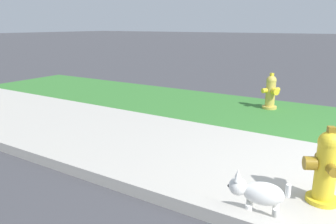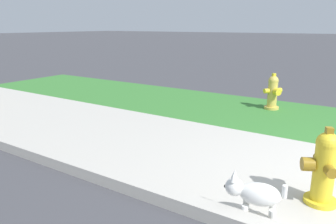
% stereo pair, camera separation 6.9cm
% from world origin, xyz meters
% --- Properties ---
extents(fire_hydrant_by_grass_verge, '(0.33, 0.33, 0.67)m').
position_xyz_m(fire_hydrant_by_grass_verge, '(-2.17, 2.68, 0.32)').
color(fire_hydrant_by_grass_verge, gold).
rests_on(fire_hydrant_by_grass_verge, ground).
extents(fire_hydrant_at_driveway, '(0.34, 0.36, 0.71)m').
position_xyz_m(fire_hydrant_at_driveway, '(-0.84, -0.46, 0.34)').
color(fire_hydrant_at_driveway, yellow).
rests_on(fire_hydrant_at_driveway, ground).
extents(small_white_dog, '(0.47, 0.26, 0.40)m').
position_xyz_m(small_white_dog, '(-1.25, -1.03, 0.24)').
color(small_white_dog, white).
rests_on(small_white_dog, ground).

